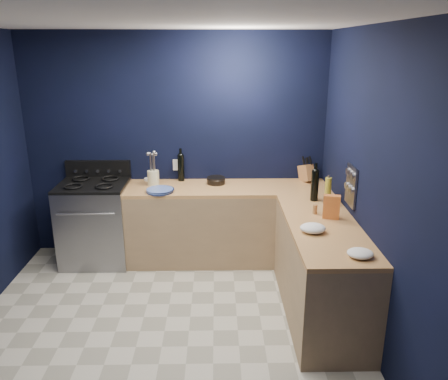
{
  "coord_description": "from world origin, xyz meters",
  "views": [
    {
      "loc": [
        0.47,
        -3.42,
        2.43
      ],
      "look_at": [
        0.55,
        1.0,
        1.0
      ],
      "focal_mm": 35.84,
      "sensor_mm": 36.0,
      "label": 1
    }
  ],
  "objects_px": {
    "plate_stack": "(160,190)",
    "knife_block": "(306,173)",
    "utensil_crock": "(153,178)",
    "gas_range": "(96,224)",
    "crouton_bag": "(331,207)"
  },
  "relations": [
    {
      "from": "plate_stack",
      "to": "crouton_bag",
      "type": "relative_size",
      "value": 1.31
    },
    {
      "from": "utensil_crock",
      "to": "knife_block",
      "type": "bearing_deg",
      "value": 3.85
    },
    {
      "from": "knife_block",
      "to": "crouton_bag",
      "type": "distance_m",
      "value": 1.21
    },
    {
      "from": "crouton_bag",
      "to": "utensil_crock",
      "type": "bearing_deg",
      "value": 163.48
    },
    {
      "from": "utensil_crock",
      "to": "gas_range",
      "type": "bearing_deg",
      "value": -171.43
    },
    {
      "from": "utensil_crock",
      "to": "crouton_bag",
      "type": "xyz_separation_m",
      "value": [
        1.79,
        -1.08,
        0.03
      ]
    },
    {
      "from": "gas_range",
      "to": "crouton_bag",
      "type": "bearing_deg",
      "value": -21.76
    },
    {
      "from": "gas_range",
      "to": "knife_block",
      "type": "distance_m",
      "value": 2.53
    },
    {
      "from": "plate_stack",
      "to": "utensil_crock",
      "type": "xyz_separation_m",
      "value": [
        -0.1,
        0.27,
        0.07
      ]
    },
    {
      "from": "plate_stack",
      "to": "knife_block",
      "type": "relative_size",
      "value": 1.5
    },
    {
      "from": "plate_stack",
      "to": "knife_block",
      "type": "xyz_separation_m",
      "value": [
        1.68,
        0.4,
        0.08
      ]
    },
    {
      "from": "plate_stack",
      "to": "knife_block",
      "type": "bearing_deg",
      "value": 13.21
    },
    {
      "from": "knife_block",
      "to": "utensil_crock",
      "type": "bearing_deg",
      "value": 158.75
    },
    {
      "from": "plate_stack",
      "to": "utensil_crock",
      "type": "distance_m",
      "value": 0.3
    },
    {
      "from": "gas_range",
      "to": "crouton_bag",
      "type": "distance_m",
      "value": 2.71
    }
  ]
}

